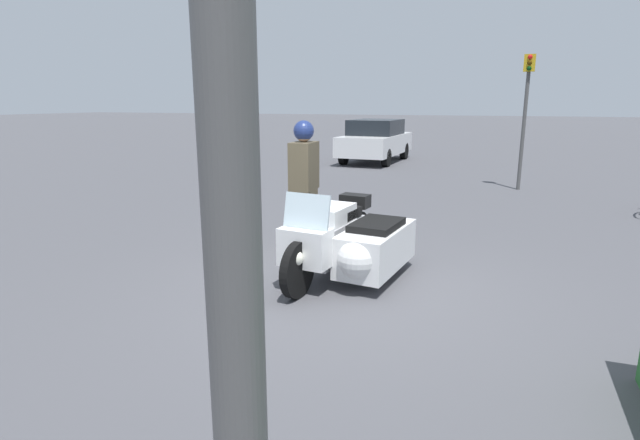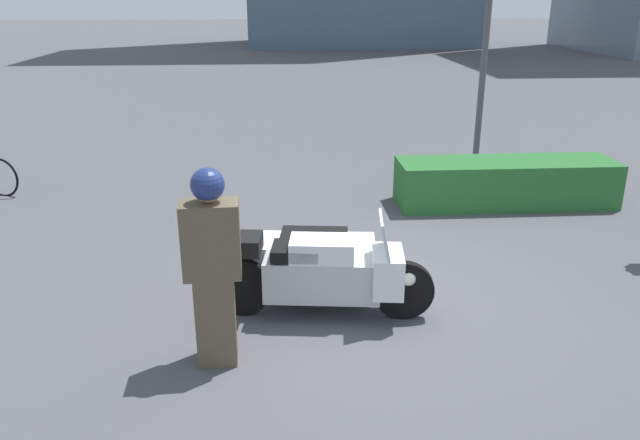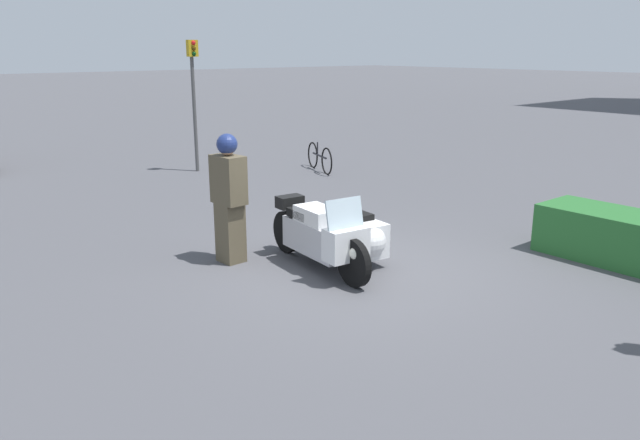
{
  "view_description": "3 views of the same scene",
  "coord_description": "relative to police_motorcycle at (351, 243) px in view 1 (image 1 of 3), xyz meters",
  "views": [
    {
      "loc": [
        5.26,
        1.66,
        2.16
      ],
      "look_at": [
        -0.57,
        -0.5,
        0.69
      ],
      "focal_mm": 28.0,
      "sensor_mm": 36.0,
      "label": 1
    },
    {
      "loc": [
        -0.94,
        -6.33,
        3.31
      ],
      "look_at": [
        -0.5,
        -0.08,
        1.02
      ],
      "focal_mm": 35.0,
      "sensor_mm": 36.0,
      "label": 2
    },
    {
      "loc": [
        6.03,
        -5.78,
        3.06
      ],
      "look_at": [
        0.12,
        -0.8,
        0.93
      ],
      "focal_mm": 35.0,
      "sensor_mm": 36.0,
      "label": 3
    }
  ],
  "objects": [
    {
      "name": "ground_plane",
      "position": [
        0.43,
        0.03,
        -0.47
      ],
      "size": [
        160.0,
        160.0,
        0.0
      ],
      "primitive_type": "plane",
      "color": "#4C4C51"
    },
    {
      "name": "police_motorcycle",
      "position": [
        0.0,
        0.0,
        0.0
      ],
      "size": [
        2.39,
        1.34,
        1.16
      ],
      "rotation": [
        0.0,
        0.0,
        -0.11
      ],
      "color": "black",
      "rests_on": "ground"
    },
    {
      "name": "officer_rider",
      "position": [
        -1.13,
        -1.08,
        0.54
      ],
      "size": [
        0.53,
        0.34,
        1.9
      ],
      "rotation": [
        0.0,
        0.0,
        -1.52
      ],
      "color": "brown",
      "rests_on": "ground"
    },
    {
      "name": "traffic_light_near",
      "position": [
        5.02,
        1.32,
        1.6
      ],
      "size": [
        0.23,
        0.27,
        3.12
      ],
      "rotation": [
        0.0,
        0.0,
        3.08
      ],
      "color": "#4C4C4C",
      "rests_on": "ground"
    },
    {
      "name": "traffic_light_far",
      "position": [
        -7.72,
        2.07,
        1.69
      ],
      "size": [
        0.23,
        0.26,
        3.27
      ],
      "rotation": [
        0.0,
        0.0,
        -0.02
      ],
      "color": "#4C4C4C",
      "rests_on": "ground"
    },
    {
      "name": "parked_car_background",
      "position": [
        -12.36,
        -2.81,
        0.33
      ],
      "size": [
        4.22,
        1.94,
        1.54
      ],
      "rotation": [
        0.0,
        0.0,
        3.1
      ],
      "color": "silver",
      "rests_on": "ground"
    }
  ]
}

